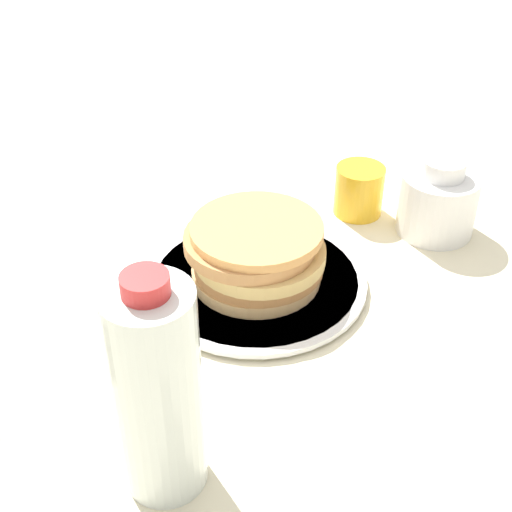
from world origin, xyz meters
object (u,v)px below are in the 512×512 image
(pancake_stack, at_px, (257,253))
(plate, at_px, (256,281))
(cream_jug, at_px, (438,201))
(water_bottle_near, at_px, (158,392))
(juice_glass, at_px, (359,190))

(pancake_stack, bearing_deg, plate, -40.78)
(pancake_stack, relative_size, cream_jug, 1.52)
(water_bottle_near, bearing_deg, juice_glass, -131.75)
(water_bottle_near, bearing_deg, pancake_stack, -121.50)
(cream_jug, xyz_separation_m, water_bottle_near, (0.45, 0.32, 0.07))
(juice_glass, height_order, water_bottle_near, water_bottle_near)
(juice_glass, bearing_deg, water_bottle_near, 48.25)
(juice_glass, bearing_deg, pancake_stack, 34.68)
(pancake_stack, relative_size, water_bottle_near, 0.72)
(pancake_stack, xyz_separation_m, cream_jug, (-0.28, -0.06, -0.00))
(water_bottle_near, bearing_deg, plate, -121.27)
(plate, bearing_deg, cream_jug, -168.39)
(plate, relative_size, pancake_stack, 1.64)
(pancake_stack, xyz_separation_m, juice_glass, (-0.19, -0.13, -0.02))
(pancake_stack, bearing_deg, water_bottle_near, 58.50)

